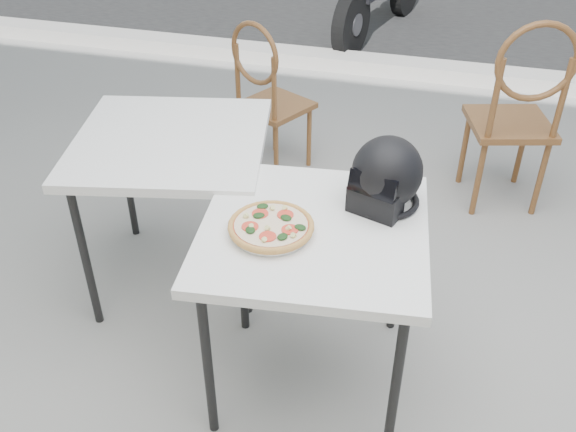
% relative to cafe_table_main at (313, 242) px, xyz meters
% --- Properties ---
extents(ground, '(80.00, 80.00, 0.00)m').
position_rel_cafe_table_main_xyz_m(ground, '(0.33, 0.44, -0.72)').
color(ground, gray).
rests_on(ground, ground).
extents(curb, '(30.00, 0.25, 0.12)m').
position_rel_cafe_table_main_xyz_m(curb, '(0.33, 3.44, -0.66)').
color(curb, '#9C9892').
rests_on(curb, ground).
extents(cafe_table_main, '(0.92, 0.92, 0.79)m').
position_rel_cafe_table_main_xyz_m(cafe_table_main, '(0.00, 0.00, 0.00)').
color(cafe_table_main, white).
rests_on(cafe_table_main, ground).
extents(plate, '(0.35, 0.35, 0.02)m').
position_rel_cafe_table_main_xyz_m(plate, '(-0.14, -0.08, 0.08)').
color(plate, white).
rests_on(plate, cafe_table_main).
extents(pizza, '(0.41, 0.41, 0.04)m').
position_rel_cafe_table_main_xyz_m(pizza, '(-0.14, -0.08, 0.10)').
color(pizza, tan).
rests_on(pizza, plate).
extents(helmet, '(0.34, 0.35, 0.28)m').
position_rel_cafe_table_main_xyz_m(helmet, '(0.22, 0.22, 0.19)').
color(helmet, black).
rests_on(helmet, cafe_table_main).
extents(cafe_chair_main, '(0.55, 0.55, 1.16)m').
position_rel_cafe_table_main_xyz_m(cafe_chair_main, '(0.79, 1.58, -0.07)').
color(cafe_chair_main, brown).
rests_on(cafe_chair_main, ground).
extents(cafe_table_side, '(1.01, 1.01, 0.81)m').
position_rel_cafe_table_main_xyz_m(cafe_table_side, '(-0.78, 0.47, 0.02)').
color(cafe_table_side, white).
rests_on(cafe_table_side, ground).
extents(cafe_chair_side, '(0.52, 0.52, 1.01)m').
position_rel_cafe_table_main_xyz_m(cafe_chair_side, '(-0.67, 1.61, -0.16)').
color(cafe_chair_side, brown).
rests_on(cafe_chair_side, ground).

